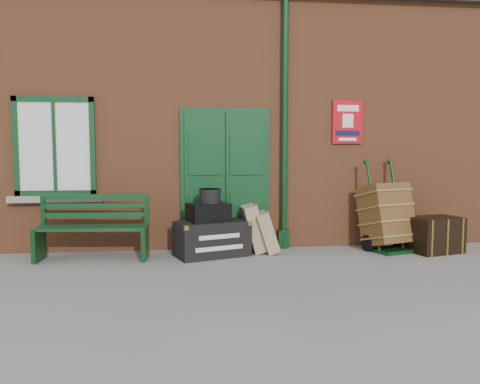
{
  "coord_description": "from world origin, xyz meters",
  "views": [
    {
      "loc": [
        -0.92,
        -5.95,
        1.58
      ],
      "look_at": [
        -0.16,
        0.6,
        1.0
      ],
      "focal_mm": 35.0,
      "sensor_mm": 36.0,
      "label": 1
    }
  ],
  "objects": [
    {
      "name": "ground",
      "position": [
        0.0,
        0.0,
        0.0
      ],
      "size": [
        80.0,
        80.0,
        0.0
      ],
      "primitive_type": "plane",
      "color": "gray",
      "rests_on": "ground"
    },
    {
      "name": "station_building",
      "position": [
        -0.0,
        3.49,
        2.16
      ],
      "size": [
        10.3,
        4.3,
        4.36
      ],
      "color": "#955130",
      "rests_on": "ground"
    },
    {
      "name": "bench",
      "position": [
        -2.28,
        1.01,
        0.49
      ],
      "size": [
        1.6,
        0.55,
        0.98
      ],
      "rotation": [
        0.0,
        0.0,
        -0.04
      ],
      "color": "#0F391B",
      "rests_on": "ground"
    },
    {
      "name": "houdini_trunk",
      "position": [
        -0.54,
        1.01,
        0.27
      ],
      "size": [
        1.2,
        0.91,
        0.53
      ],
      "primitive_type": "cube",
      "rotation": [
        0.0,
        0.0,
        0.34
      ],
      "color": "black",
      "rests_on": "ground"
    },
    {
      "name": "strongbox",
      "position": [
        -0.59,
        1.01,
        0.67
      ],
      "size": [
        0.69,
        0.6,
        0.27
      ],
      "primitive_type": "cube",
      "rotation": [
        0.0,
        0.0,
        0.34
      ],
      "color": "black",
      "rests_on": "houdini_trunk"
    },
    {
      "name": "hatbox",
      "position": [
        -0.56,
        1.04,
        0.91
      ],
      "size": [
        0.41,
        0.41,
        0.21
      ],
      "primitive_type": "cylinder",
      "rotation": [
        0.0,
        0.0,
        0.34
      ],
      "color": "black",
      "rests_on": "strongbox"
    },
    {
      "name": "suitcase_back",
      "position": [
        0.12,
        1.22,
        0.38
      ],
      "size": [
        0.4,
        0.53,
        0.76
      ],
      "primitive_type": "cube",
      "rotation": [
        0.0,
        -0.25,
        0.03
      ],
      "color": "tan",
      "rests_on": "ground"
    },
    {
      "name": "suitcase_front",
      "position": [
        0.3,
        1.12,
        0.33
      ],
      "size": [
        0.39,
        0.48,
        0.65
      ],
      "primitive_type": "cube",
      "rotation": [
        0.0,
        -0.31,
        0.03
      ],
      "color": "tan",
      "rests_on": "ground"
    },
    {
      "name": "porter_trolley",
      "position": [
        2.23,
        1.09,
        0.55
      ],
      "size": [
        0.88,
        0.91,
        1.41
      ],
      "rotation": [
        0.0,
        0.0,
        0.32
      ],
      "color": "#0D3717",
      "rests_on": "ground"
    },
    {
      "name": "dark_trunk",
      "position": [
        2.94,
        0.86,
        0.28
      ],
      "size": [
        0.87,
        0.68,
        0.55
      ],
      "primitive_type": "cube",
      "rotation": [
        0.0,
        0.0,
        0.25
      ],
      "color": "black",
      "rests_on": "ground"
    }
  ]
}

